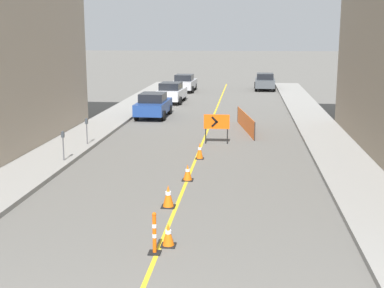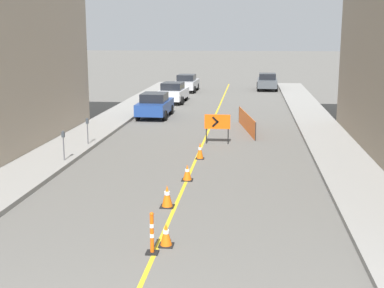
{
  "view_description": "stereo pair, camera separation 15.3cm",
  "coord_description": "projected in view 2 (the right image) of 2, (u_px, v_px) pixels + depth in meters",
  "views": [
    {
      "loc": [
        2.15,
        -7.07,
        5.42
      ],
      "look_at": [
        -0.0,
        13.84,
        1.0
      ],
      "focal_mm": 50.0,
      "sensor_mm": 36.0,
      "label": 1
    },
    {
      "loc": [
        2.3,
        -7.06,
        5.42
      ],
      "look_at": [
        -0.0,
        13.84,
        1.0
      ],
      "focal_mm": 50.0,
      "sensor_mm": 36.0,
      "label": 2
    }
  ],
  "objects": [
    {
      "name": "delineator_post_front",
      "position": [
        152.0,
        236.0,
        13.25
      ],
      "size": [
        0.31,
        0.31,
        1.08
      ],
      "color": "black",
      "rests_on": "ground_plane"
    },
    {
      "name": "safety_mesh_fence",
      "position": [
        247.0,
        122.0,
        29.81
      ],
      "size": [
        1.01,
        5.81,
        0.96
      ],
      "rotation": [
        0.0,
        0.0,
        1.74
      ],
      "color": "#EF560C",
      "rests_on": "ground_plane"
    },
    {
      "name": "sidewalk_left",
      "position": [
        111.0,
        120.0,
        32.97
      ],
      "size": [
        2.43,
        49.54,
        0.17
      ],
      "color": "gray",
      "rests_on": "ground_plane"
    },
    {
      "name": "arrow_barricade_primary",
      "position": [
        217.0,
        123.0,
        26.17
      ],
      "size": [
        1.26,
        0.09,
        1.46
      ],
      "rotation": [
        0.0,
        0.0,
        0.02
      ],
      "color": "#EF560C",
      "rests_on": "ground_plane"
    },
    {
      "name": "sidewalk_right",
      "position": [
        317.0,
        124.0,
        31.63
      ],
      "size": [
        2.43,
        49.54,
        0.17
      ],
      "color": "gray",
      "rests_on": "ground_plane"
    },
    {
      "name": "parked_car_curb_mid",
      "position": [
        173.0,
        92.0,
        41.53
      ],
      "size": [
        2.03,
        4.39,
        1.59
      ],
      "rotation": [
        0.0,
        0.0,
        -0.05
      ],
      "color": "silver",
      "rests_on": "ground_plane"
    },
    {
      "name": "traffic_cone_fifth",
      "position": [
        200.0,
        151.0,
        23.2
      ],
      "size": [
        0.37,
        0.37,
        0.72
      ],
      "color": "black",
      "rests_on": "ground_plane"
    },
    {
      "name": "parked_car_opposite_side",
      "position": [
        267.0,
        82.0,
        50.59
      ],
      "size": [
        1.94,
        4.33,
        1.59
      ],
      "rotation": [
        0.0,
        0.0,
        -0.02
      ],
      "color": "#474C51",
      "rests_on": "ground_plane"
    },
    {
      "name": "traffic_cone_fourth",
      "position": [
        187.0,
        173.0,
        19.84
      ],
      "size": [
        0.41,
        0.41,
        0.61
      ],
      "color": "black",
      "rests_on": "ground_plane"
    },
    {
      "name": "parking_meter_far_curb",
      "position": [
        87.0,
        125.0,
        25.37
      ],
      "size": [
        0.12,
        0.11,
        1.26
      ],
      "color": "#4C4C51",
      "rests_on": "sidewalk_left"
    },
    {
      "name": "parking_meter_near_curb",
      "position": [
        63.0,
        139.0,
        22.13
      ],
      "size": [
        0.12,
        0.11,
        1.25
      ],
      "color": "#4C4C51",
      "rests_on": "sidewalk_left"
    },
    {
      "name": "parked_car_curb_far",
      "position": [
        187.0,
        83.0,
        49.24
      ],
      "size": [
        1.95,
        4.36,
        1.59
      ],
      "rotation": [
        0.0,
        0.0,
        -0.04
      ],
      "color": "#B7B7BC",
      "rests_on": "ground_plane"
    },
    {
      "name": "traffic_cone_second",
      "position": [
        166.0,
        235.0,
        13.75
      ],
      "size": [
        0.38,
        0.38,
        0.61
      ],
      "color": "black",
      "rests_on": "ground_plane"
    },
    {
      "name": "traffic_cone_third",
      "position": [
        167.0,
        196.0,
        16.81
      ],
      "size": [
        0.44,
        0.44,
        0.72
      ],
      "color": "black",
      "rests_on": "ground_plane"
    },
    {
      "name": "parked_car_curb_near",
      "position": [
        155.0,
        105.0,
        34.42
      ],
      "size": [
        1.94,
        4.33,
        1.59
      ],
      "rotation": [
        0.0,
        0.0,
        -0.01
      ],
      "color": "navy",
      "rests_on": "ground_plane"
    },
    {
      "name": "lane_stripe",
      "position": [
        212.0,
        123.0,
        32.32
      ],
      "size": [
        0.12,
        49.54,
        0.01
      ],
      "color": "gold",
      "rests_on": "ground_plane"
    }
  ]
}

